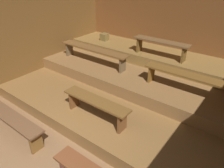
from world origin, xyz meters
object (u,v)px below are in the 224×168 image
at_px(bench_floor_left, 4,114).
at_px(bench_middle_right, 195,79).
at_px(bench_lower_center, 96,104).
at_px(bench_upper_center, 161,44).
at_px(wooden_crate_upper, 104,37).
at_px(bench_middle_left, 93,51).

distance_m(bench_floor_left, bench_middle_right, 4.21).
distance_m(bench_lower_center, bench_middle_right, 2.22).
xyz_separation_m(bench_floor_left, bench_upper_center, (1.71, 3.80, 0.91)).
height_order(bench_lower_center, wooden_crate_upper, wooden_crate_upper).
bearing_deg(bench_middle_left, bench_lower_center, -47.05).
xyz_separation_m(bench_middle_left, bench_middle_right, (2.98, 0.00, 0.00)).
xyz_separation_m(bench_lower_center, bench_upper_center, (0.11, 2.62, 0.62)).
bearing_deg(bench_middle_right, wooden_crate_upper, 161.57).
bearing_deg(bench_upper_center, bench_floor_left, -114.28).
bearing_deg(bench_floor_left, wooden_crate_upper, 96.90).
bearing_deg(wooden_crate_upper, bench_middle_right, -18.43).
height_order(bench_lower_center, bench_middle_right, bench_middle_right).
bearing_deg(bench_upper_center, bench_middle_left, -150.44).
relative_size(bench_middle_left, wooden_crate_upper, 9.96).
xyz_separation_m(bench_floor_left, bench_lower_center, (1.61, 1.18, 0.29)).
bearing_deg(bench_middle_right, bench_floor_left, -136.66).
bearing_deg(bench_floor_left, bench_lower_center, 36.39).
bearing_deg(bench_middle_right, bench_lower_center, -130.35).
bearing_deg(bench_upper_center, wooden_crate_upper, 174.17).
relative_size(bench_floor_left, bench_middle_right, 1.04).
bearing_deg(wooden_crate_upper, bench_floor_left, -83.10).
xyz_separation_m(bench_lower_center, wooden_crate_upper, (-2.09, 2.84, 0.37)).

